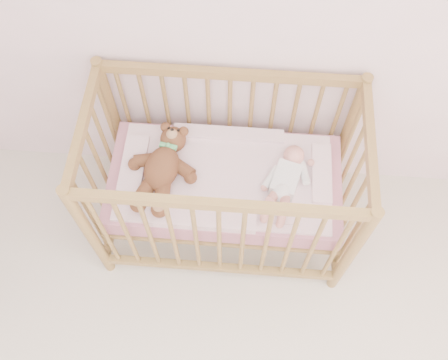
# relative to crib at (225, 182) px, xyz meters

# --- Properties ---
(wall_back) EXTENTS (4.00, 0.02, 2.70)m
(wall_back) POSITION_rel_crib_xyz_m (0.11, 0.40, 0.85)
(wall_back) COLOR white
(wall_back) RESTS_ON floor
(crib) EXTENTS (1.36, 0.76, 1.00)m
(crib) POSITION_rel_crib_xyz_m (0.00, 0.00, 0.00)
(crib) COLOR #A27E44
(crib) RESTS_ON floor
(mattress) EXTENTS (1.22, 0.62, 0.13)m
(mattress) POSITION_rel_crib_xyz_m (0.00, 0.00, -0.01)
(mattress) COLOR #C67B96
(mattress) RESTS_ON crib
(blanket) EXTENTS (1.10, 0.58, 0.06)m
(blanket) POSITION_rel_crib_xyz_m (0.00, 0.00, 0.06)
(blanket) COLOR #EBA2B0
(blanket) RESTS_ON mattress
(baby) EXTENTS (0.35, 0.53, 0.12)m
(baby) POSITION_rel_crib_xyz_m (0.31, -0.02, 0.14)
(baby) COLOR white
(baby) RESTS_ON blanket
(teddy_bear) EXTENTS (0.47, 0.60, 0.15)m
(teddy_bear) POSITION_rel_crib_xyz_m (-0.32, -0.02, 0.15)
(teddy_bear) COLOR brown
(teddy_bear) RESTS_ON blanket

